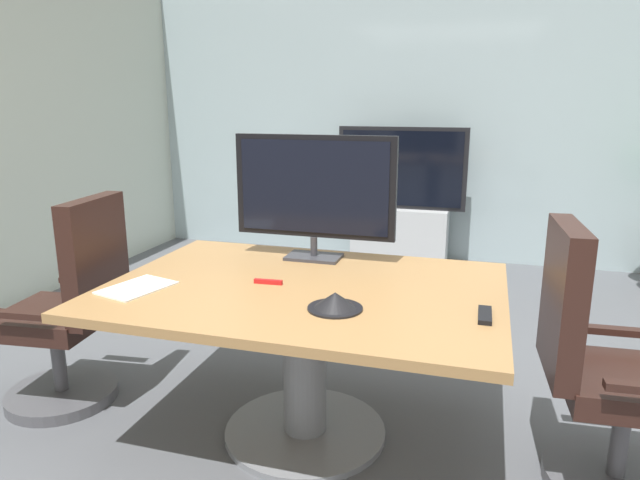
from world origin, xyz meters
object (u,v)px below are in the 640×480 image
(office_chair_right, at_px, (601,383))
(conference_phone, at_px, (335,302))
(conference_table, at_px, (304,326))
(office_chair_left, at_px, (71,320))
(tv_monitor, at_px, (314,190))
(remote_control, at_px, (485,315))
(wall_display_unit, at_px, (400,219))

(office_chair_right, relative_size, conference_phone, 4.95)
(conference_table, xyz_separation_m, conference_phone, (0.21, -0.24, 0.22))
(office_chair_left, relative_size, tv_monitor, 1.30)
(office_chair_left, bearing_deg, conference_phone, 76.13)
(office_chair_left, distance_m, office_chair_right, 2.48)
(tv_monitor, relative_size, remote_control, 4.94)
(office_chair_left, height_order, tv_monitor, tv_monitor)
(conference_table, xyz_separation_m, remote_control, (0.78, -0.16, 0.20))
(conference_phone, bearing_deg, remote_control, 7.95)
(tv_monitor, bearing_deg, wall_display_unit, 88.55)
(tv_monitor, xyz_separation_m, remote_control, (0.87, -0.61, -0.35))
(office_chair_right, xyz_separation_m, conference_phone, (-1.03, -0.24, 0.32))
(tv_monitor, relative_size, conference_phone, 3.82)
(wall_display_unit, bearing_deg, remote_control, -75.89)
(conference_table, bearing_deg, tv_monitor, 101.30)
(office_chair_right, height_order, tv_monitor, tv_monitor)
(conference_table, height_order, wall_display_unit, wall_display_unit)
(conference_table, height_order, tv_monitor, tv_monitor)
(office_chair_left, height_order, conference_phone, office_chair_left)
(office_chair_left, distance_m, remote_control, 2.04)
(conference_phone, height_order, remote_control, conference_phone)
(conference_table, bearing_deg, office_chair_left, -177.69)
(conference_phone, bearing_deg, office_chair_left, 172.39)
(conference_table, xyz_separation_m, wall_display_unit, (-0.02, 3.02, -0.11))
(office_chair_left, height_order, remote_control, office_chair_left)
(conference_table, distance_m, conference_phone, 0.39)
(conference_table, xyz_separation_m, office_chair_left, (-1.24, -0.05, -0.09))
(tv_monitor, bearing_deg, office_chair_left, -156.59)
(conference_phone, distance_m, remote_control, 0.57)
(wall_display_unit, bearing_deg, office_chair_right, -67.37)
(office_chair_right, relative_size, remote_control, 6.41)
(office_chair_right, bearing_deg, remote_control, 105.51)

